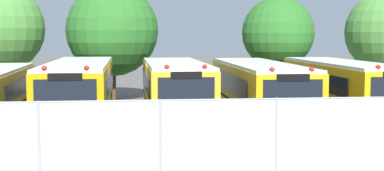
% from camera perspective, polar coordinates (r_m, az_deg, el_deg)
% --- Properties ---
extents(ground_plane, '(160.00, 160.00, 0.00)m').
position_cam_1_polar(ground_plane, '(23.69, -6.48, -3.92)').
color(ground_plane, '#595651').
extents(school_bus_2, '(2.49, 10.93, 2.77)m').
position_cam_1_polar(school_bus_2, '(23.46, -11.42, -0.50)').
color(school_bus_2, '#EAA80C').
rests_on(school_bus_2, ground_plane).
extents(school_bus_3, '(2.45, 9.47, 2.74)m').
position_cam_1_polar(school_bus_3, '(23.46, -1.79, -0.44)').
color(school_bus_3, yellow).
rests_on(school_bus_3, ground_plane).
extents(school_bus_4, '(2.74, 11.06, 2.67)m').
position_cam_1_polar(school_bus_4, '(24.30, 6.79, -0.36)').
color(school_bus_4, yellow).
rests_on(school_bus_4, ground_plane).
extents(school_bus_5, '(2.47, 10.44, 2.71)m').
position_cam_1_polar(school_bus_5, '(25.47, 15.09, -0.21)').
color(school_bus_5, yellow).
rests_on(school_bus_5, ground_plane).
extents(tree_1, '(5.15, 5.15, 6.70)m').
position_cam_1_polar(tree_1, '(34.37, -19.07, 5.62)').
color(tree_1, '#4C3823').
rests_on(tree_1, ground_plane).
extents(tree_2, '(5.18, 5.18, 6.60)m').
position_cam_1_polar(tree_2, '(31.75, -8.26, 5.88)').
color(tree_2, '#4C3823').
rests_on(tree_2, ground_plane).
extents(tree_3, '(4.14, 4.14, 5.93)m').
position_cam_1_polar(tree_3, '(32.43, 9.07, 5.33)').
color(tree_3, '#4C3823').
rests_on(tree_3, ground_plane).
extents(chainlink_fence, '(24.68, 0.07, 2.10)m').
position_cam_1_polar(chainlink_fence, '(14.50, -3.23, -5.39)').
color(chainlink_fence, '#9EA0A3').
rests_on(chainlink_fence, ground_plane).
extents(traffic_cone, '(0.49, 0.49, 0.64)m').
position_cam_1_polar(traffic_cone, '(16.00, -13.61, -7.30)').
color(traffic_cone, '#EA5914').
rests_on(traffic_cone, ground_plane).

